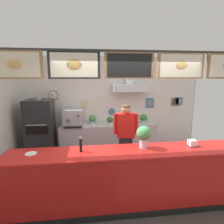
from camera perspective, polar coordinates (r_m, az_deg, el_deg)
The scene contains 15 objects.
ground_plane at distance 4.09m, azimuth 4.04°, elevation -22.76°, with size 6.29×6.29×0.00m, color #3F3A38.
back_wall_assembly at distance 5.53m, azimuth 0.40°, elevation 2.95°, with size 5.24×2.55×2.81m.
service_counter at distance 3.46m, azimuth 5.60°, elevation -19.50°, with size 4.17×0.65×1.03m.
back_prep_counter at distance 5.52m, azimuth -1.16°, elevation -8.33°, with size 2.71×0.60×0.91m.
pizza_oven at distance 5.28m, azimuth -20.86°, elevation -5.52°, with size 0.68×0.69×1.78m.
shop_worker at distance 4.32m, azimuth 4.15°, elevation -7.58°, with size 0.56×0.28×1.65m.
espresso_machine at distance 5.30m, azimuth -11.71°, elevation -1.65°, with size 0.53×0.54×0.45m.
potted_oregano at distance 5.33m, azimuth -0.62°, elevation -2.46°, with size 0.19×0.19×0.22m.
potted_thyme at distance 5.58m, azimuth 9.55°, elevation -1.82°, with size 0.22×0.22×0.25m.
potted_rosemary at distance 5.45m, azimuth 6.05°, elevation -2.07°, with size 0.19×0.19×0.24m.
potted_sage at distance 5.36m, azimuth -5.97°, elevation -2.18°, with size 0.22×0.22×0.26m.
basil_vase at distance 3.31m, azimuth 9.60°, elevation -7.01°, with size 0.25×0.25×0.39m.
condiment_plate at distance 3.35m, azimuth -23.38°, elevation -11.54°, with size 0.18×0.18×0.01m.
napkin_holder at distance 3.68m, azimuth 23.17°, elevation -8.70°, with size 0.15×0.15×0.13m.
pepper_grinder at distance 3.17m, azimuth -9.47°, elevation -9.69°, with size 0.04×0.04×0.26m.
Camera 1 is at (-0.68, -3.34, 2.26)m, focal length 30.11 mm.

